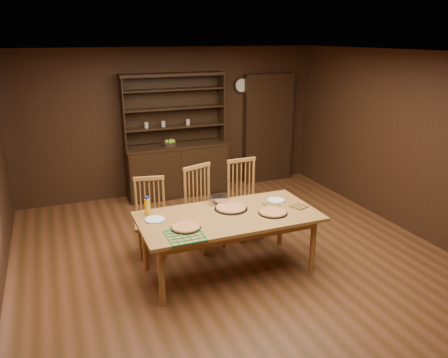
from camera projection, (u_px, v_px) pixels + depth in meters
name	position (u px, v px, depth m)	size (l,w,h in m)	color
floor	(238.00, 263.00, 5.62)	(6.00, 6.00, 0.00)	brown
room_shell	(239.00, 143.00, 5.13)	(6.00, 6.00, 6.00)	silver
china_hutch	(177.00, 163.00, 7.86)	(1.84, 0.52, 2.17)	black
doorway	(268.00, 129.00, 8.52)	(1.00, 0.18, 2.10)	black
wall_clock	(241.00, 85.00, 8.11)	(0.30, 0.05, 0.30)	black
dining_table	(229.00, 220.00, 5.22)	(2.14, 1.07, 0.75)	#A77739
chair_left	(151.00, 214.00, 5.76)	(0.49, 0.48, 1.03)	#AB723A
chair_center	(202.00, 204.00, 5.92)	(0.59, 0.57, 1.14)	#AB723A
chair_right	(244.00, 196.00, 6.26)	(0.48, 0.46, 1.13)	#AB723A
pizza_left	(186.00, 227.00, 4.83)	(0.34, 0.34, 0.04)	black
pizza_right	(273.00, 212.00, 5.24)	(0.36, 0.36, 0.04)	black
pizza_center	(231.00, 208.00, 5.37)	(0.41, 0.41, 0.04)	black
cooling_rack	(185.00, 235.00, 4.65)	(0.38, 0.38, 0.02)	#0C9D45
plate_left	(155.00, 219.00, 5.05)	(0.24, 0.24, 0.02)	white
plate_right	(276.00, 200.00, 5.64)	(0.23, 0.23, 0.02)	white
foil_dish	(218.00, 200.00, 5.55)	(0.22, 0.16, 0.09)	silver
juice_bottle	(147.00, 206.00, 5.18)	(0.07, 0.07, 0.23)	#F0B10C
pot_holder_a	(299.00, 206.00, 5.45)	(0.18, 0.18, 0.01)	#AC1313
pot_holder_b	(271.00, 205.00, 5.49)	(0.18, 0.18, 0.01)	#AC1313
fruit_bowl	(170.00, 143.00, 7.63)	(0.26, 0.26, 0.12)	black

